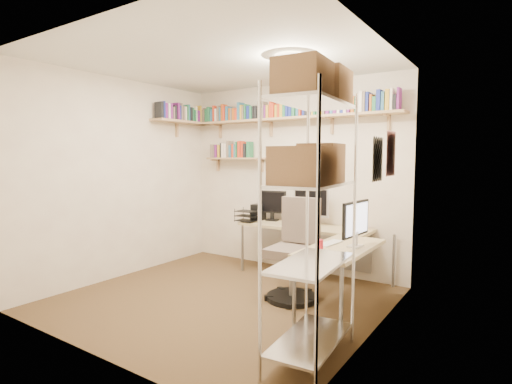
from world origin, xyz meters
The scene contains 6 objects.
ground centered at (0.00, 0.00, 0.00)m, with size 3.20×3.20×0.00m, color #3F2E1B.
room_shell centered at (0.00, 0.00, 1.55)m, with size 3.24×3.04×2.52m.
wall_shelves centered at (-0.39, 1.30, 2.03)m, with size 3.12×1.09×0.80m.
corner_desk centered at (0.47, 1.00, 0.65)m, with size 2.02×1.70×1.14m.
office_chair centered at (0.63, 0.46, 0.46)m, with size 0.57×0.58×1.08m.
wire_rack centered at (1.36, -0.65, 1.60)m, with size 0.50×0.90×2.17m.
Camera 1 is at (2.63, -3.25, 1.51)m, focal length 28.00 mm.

